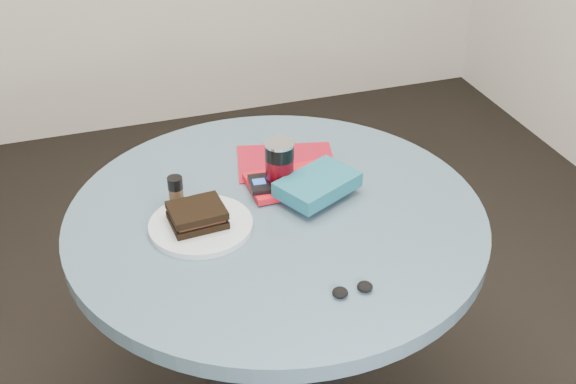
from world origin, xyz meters
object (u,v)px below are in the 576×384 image
object	(u,v)px
mp3_player	(259,184)
headphones	(353,290)
soda_can	(280,166)
novel	(317,184)
magazine	(286,162)
red_book	(288,182)
table	(277,265)
plate	(201,225)
pepper_grinder	(176,192)
sandwich	(197,215)

from	to	relation	value
mp3_player	headphones	world-z (taller)	mp3_player
soda_can	novel	distance (m)	0.10
magazine	red_book	bearing A→B (deg)	-91.95
red_book	mp3_player	xyz separation A→B (m)	(-0.08, -0.01, 0.01)
table	plate	distance (m)	0.25
table	mp3_player	xyz separation A→B (m)	(-0.02, 0.09, 0.19)
plate	red_book	size ratio (longest dim) A/B	1.19
headphones	table	bearing A→B (deg)	100.48
mp3_player	novel	bearing A→B (deg)	-26.73
table	headphones	xyz separation A→B (m)	(0.06, -0.33, 0.17)
pepper_grinder	red_book	xyz separation A→B (m)	(0.28, 0.00, -0.03)
table	mp3_player	distance (m)	0.21
table	novel	world-z (taller)	novel
table	plate	xyz separation A→B (m)	(-0.18, -0.01, 0.17)
mp3_player	table	bearing A→B (deg)	-80.14
pepper_grinder	red_book	size ratio (longest dim) A/B	0.41
headphones	red_book	bearing A→B (deg)	89.61
sandwich	headphones	bearing A→B (deg)	-51.91
table	plate	bearing A→B (deg)	-177.25
table	magazine	bearing A→B (deg)	65.81
red_book	mp3_player	bearing A→B (deg)	-175.10
magazine	novel	world-z (taller)	novel
mp3_player	pepper_grinder	bearing A→B (deg)	178.48
soda_can	red_book	distance (m)	0.06
headphones	magazine	bearing A→B (deg)	86.50
novel	mp3_player	size ratio (longest dim) A/B	2.27
plate	soda_can	bearing A→B (deg)	24.01
soda_can	red_book	size ratio (longest dim) A/B	0.66
sandwich	pepper_grinder	world-z (taller)	pepper_grinder
plate	magazine	xyz separation A→B (m)	(0.28, 0.22, -0.01)
plate	mp3_player	world-z (taller)	mp3_player
sandwich	red_book	distance (m)	0.28
mp3_player	red_book	bearing A→B (deg)	6.21
table	pepper_grinder	size ratio (longest dim) A/B	12.04
sandwich	headphones	size ratio (longest dim) A/B	1.46
sandwich	novel	size ratio (longest dim) A/B	0.68
headphones	plate	bearing A→B (deg)	127.54
soda_can	mp3_player	bearing A→B (deg)	-178.25
table	novel	distance (m)	0.23
soda_can	headphones	size ratio (longest dim) A/B	1.50
magazine	table	bearing A→B (deg)	-101.03
red_book	novel	world-z (taller)	novel
red_book	novel	xyz separation A→B (m)	(0.05, -0.07, 0.03)
plate	soda_can	world-z (taller)	soda_can
novel	table	bearing A→B (deg)	165.59
soda_can	novel	bearing A→B (deg)	-41.50
table	mp3_player	bearing A→B (deg)	99.86
magazine	red_book	distance (m)	0.11
table	pepper_grinder	world-z (taller)	pepper_grinder
soda_can	magazine	distance (m)	0.14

